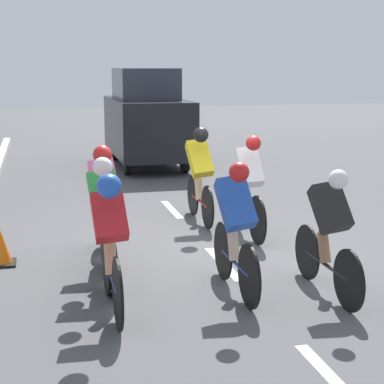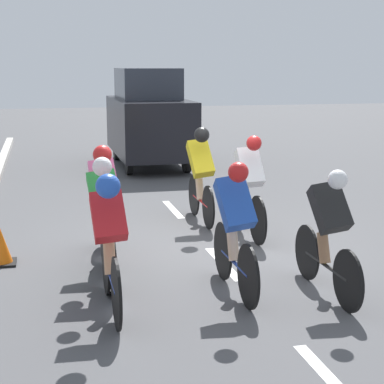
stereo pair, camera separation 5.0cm
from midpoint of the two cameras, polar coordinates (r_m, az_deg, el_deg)
ground_plane at (r=8.83m, az=1.79°, el=-5.13°), size 60.00×60.00×0.00m
lane_stripe_near at (r=5.45m, az=12.73°, el=-16.18°), size 0.12×1.40×0.01m
lane_stripe_mid at (r=8.23m, az=2.97°, el=-6.35°), size 0.12×1.40×0.01m
lane_stripe_far at (r=11.23m, az=-1.57°, el=-1.54°), size 0.12×1.40×0.01m
cyclist_green at (r=7.35m, az=-7.50°, el=-2.26°), size 0.39×1.72×1.51m
cyclist_red at (r=6.46m, az=-7.14°, el=-4.17°), size 0.36×1.72×1.48m
cyclist_black at (r=7.04m, az=12.25°, el=-3.30°), size 0.39×1.70×1.45m
cyclist_yellow at (r=10.11m, az=0.92°, el=1.81°), size 0.39×1.63×1.56m
cyclist_pink at (r=8.12m, az=-7.54°, el=-0.68°), size 0.39×1.62×1.54m
cyclist_white at (r=9.29m, az=5.23°, el=0.67°), size 0.34×1.66×1.53m
cyclist_blue at (r=6.93m, az=4.06°, el=-2.98°), size 0.39×1.65×1.52m
support_car at (r=16.00m, az=-3.77°, el=6.55°), size 1.70×3.89×2.40m
traffic_cone at (r=8.47m, az=-16.49°, el=-4.65°), size 0.36×0.36×0.49m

